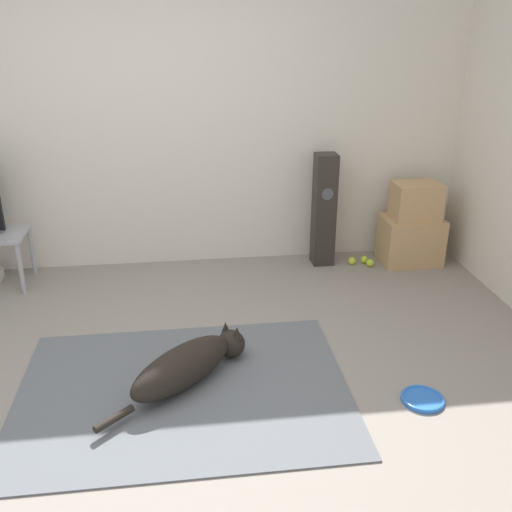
{
  "coord_description": "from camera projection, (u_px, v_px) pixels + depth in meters",
  "views": [
    {
      "loc": [
        0.22,
        -2.61,
        1.99
      ],
      "look_at": [
        0.68,
        1.03,
        0.45
      ],
      "focal_mm": 40.0,
      "sensor_mm": 36.0,
      "label": 1
    }
  ],
  "objects": [
    {
      "name": "ground_plane",
      "position": [
        157.0,
        410.0,
        3.13
      ],
      "size": [
        12.0,
        12.0,
        0.0
      ],
      "primitive_type": "plane",
      "color": "gray"
    },
    {
      "name": "wall_back",
      "position": [
        154.0,
        114.0,
        4.55
      ],
      "size": [
        8.0,
        0.06,
        2.55
      ],
      "color": "silver",
      "rests_on": "ground_plane"
    },
    {
      "name": "area_rug",
      "position": [
        184.0,
        390.0,
        3.29
      ],
      "size": [
        1.89,
        1.4,
        0.01
      ],
      "color": "slate",
      "rests_on": "ground_plane"
    },
    {
      "name": "dog",
      "position": [
        188.0,
        364.0,
        3.3
      ],
      "size": [
        0.85,
        0.78,
        0.26
      ],
      "color": "black",
      "rests_on": "area_rug"
    },
    {
      "name": "frisbee",
      "position": [
        423.0,
        399.0,
        3.2
      ],
      "size": [
        0.24,
        0.24,
        0.03
      ],
      "color": "blue",
      "rests_on": "ground_plane"
    },
    {
      "name": "cardboard_box_lower",
      "position": [
        410.0,
        240.0,
        4.94
      ],
      "size": [
        0.5,
        0.36,
        0.41
      ],
      "color": "tan",
      "rests_on": "ground_plane"
    },
    {
      "name": "cardboard_box_upper",
      "position": [
        416.0,
        201.0,
        4.79
      ],
      "size": [
        0.39,
        0.28,
        0.31
      ],
      "color": "tan",
      "rests_on": "cardboard_box_lower"
    },
    {
      "name": "floor_speaker",
      "position": [
        324.0,
        210.0,
        4.82
      ],
      "size": [
        0.18,
        0.18,
        0.96
      ],
      "color": "#2D2823",
      "rests_on": "ground_plane"
    },
    {
      "name": "tennis_ball_by_boxes",
      "position": [
        370.0,
        263.0,
        4.91
      ],
      "size": [
        0.07,
        0.07,
        0.07
      ],
      "color": "#C6E033",
      "rests_on": "ground_plane"
    },
    {
      "name": "tennis_ball_near_speaker",
      "position": [
        364.0,
        259.0,
        4.98
      ],
      "size": [
        0.07,
        0.07,
        0.07
      ],
      "color": "#C6E033",
      "rests_on": "ground_plane"
    },
    {
      "name": "tennis_ball_loose_on_carpet",
      "position": [
        352.0,
        261.0,
        4.95
      ],
      "size": [
        0.07,
        0.07,
        0.07
      ],
      "color": "#C6E033",
      "rests_on": "ground_plane"
    }
  ]
}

